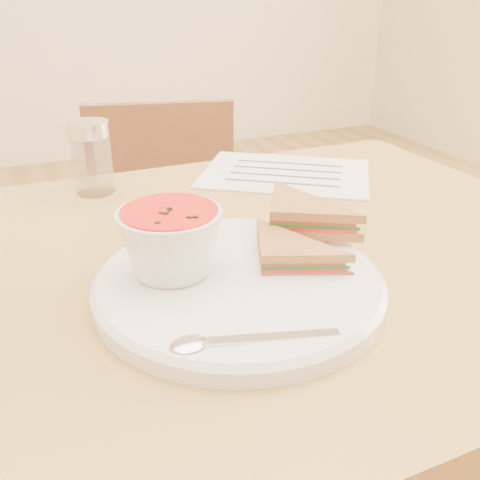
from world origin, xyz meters
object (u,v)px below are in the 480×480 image
soup_bowl (171,245)px  plate (239,285)px  chair_far (171,284)px  dining_table (220,476)px  condiment_shaker (92,158)px

soup_bowl → plate: bearing=-28.1°
plate → soup_bowl: soup_bowl is taller
plate → soup_bowl: size_ratio=2.83×
chair_far → plate: (-0.10, -0.63, 0.36)m
chair_far → plate: bearing=95.4°
chair_far → soup_bowl: 0.74m
dining_table → chair_far: 0.55m
soup_bowl → condiment_shaker: 0.33m
plate → condiment_shaker: bearing=103.1°
chair_far → condiment_shaker: condiment_shaker is taller
dining_table → soup_bowl: size_ratio=9.39×
dining_table → condiment_shaker: condiment_shaker is taller
chair_far → soup_bowl: soup_bowl is taller
plate → condiment_shaker: size_ratio=2.74×
chair_far → soup_bowl: size_ratio=7.44×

